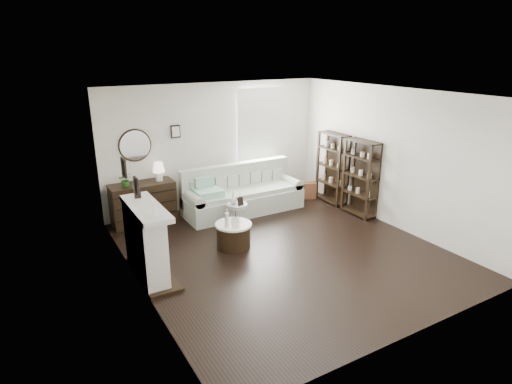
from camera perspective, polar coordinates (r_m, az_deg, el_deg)
room at (r=9.68m, az=-1.39°, el=8.05°), size 5.50×5.50×5.50m
fireplace at (r=6.76m, az=-14.41°, el=-6.80°), size 0.50×1.40×1.84m
shelf_unit_far at (r=9.81m, az=10.15°, el=3.15°), size 0.30×0.80×1.60m
shelf_unit_near at (r=9.17m, az=13.73°, el=1.81°), size 0.30×0.80×1.60m
sofa at (r=9.27m, az=-1.90°, el=-0.54°), size 2.57×0.89×1.00m
quilt at (r=8.73m, az=-6.39°, el=-0.11°), size 0.56×0.47×0.14m
suitcase at (r=10.13m, az=6.33°, el=0.23°), size 0.62×0.42×0.39m
dresser at (r=8.89m, az=-14.80°, el=-1.44°), size 1.25×0.54×0.84m
table_lamp at (r=8.80m, az=-12.84°, el=2.69°), size 0.26×0.26×0.38m
potted_plant at (r=8.60m, az=-17.01°, el=1.58°), size 0.28×0.26×0.27m
drum_table at (r=7.63m, az=-3.00°, el=-5.76°), size 0.65×0.65×0.45m
pedestal_table at (r=8.35m, az=-2.54°, el=-1.87°), size 0.41×0.41×0.49m
eiffel_drum at (r=7.57m, az=-2.71°, el=-3.37°), size 0.12×0.12×0.18m
bottle_drum at (r=7.35m, az=-3.92°, el=-3.50°), size 0.08×0.08×0.32m
card_frame_drum at (r=7.35m, az=-2.78°, el=-4.06°), size 0.14×0.07×0.18m
eiffel_ped at (r=8.36m, az=-2.15°, el=-0.88°), size 0.10×0.10×0.17m
flask_ped at (r=8.28m, az=-3.05°, el=-0.82°), size 0.14×0.14×0.25m
card_frame_ped at (r=8.23m, az=-2.10°, el=-1.25°), size 0.13×0.07×0.17m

